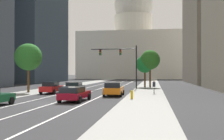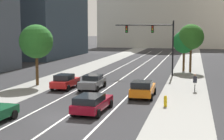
% 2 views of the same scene
% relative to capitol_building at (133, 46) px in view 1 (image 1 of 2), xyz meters
% --- Properties ---
extents(ground_plane, '(400.00, 400.00, 0.00)m').
position_rel_capitol_building_xyz_m(ground_plane, '(0.00, -58.79, -14.19)').
color(ground_plane, '#2B2B2D').
extents(sidewalk_left, '(4.43, 130.00, 0.01)m').
position_rel_capitol_building_xyz_m(sidewalk_left, '(-7.82, -63.79, -14.18)').
color(sidewalk_left, gray).
rests_on(sidewalk_left, ground).
extents(sidewalk_right, '(4.43, 130.00, 0.01)m').
position_rel_capitol_building_xyz_m(sidewalk_right, '(7.82, -63.79, -14.18)').
color(sidewalk_right, gray).
rests_on(sidewalk_right, ground).
extents(lane_stripe_left, '(0.16, 90.00, 0.01)m').
position_rel_capitol_building_xyz_m(lane_stripe_left, '(-2.80, -73.79, -14.18)').
color(lane_stripe_left, white).
rests_on(lane_stripe_left, ground).
extents(lane_stripe_center, '(0.16, 90.00, 0.01)m').
position_rel_capitol_building_xyz_m(lane_stripe_center, '(0.00, -73.79, -14.18)').
color(lane_stripe_center, white).
rests_on(lane_stripe_center, ground).
extents(lane_stripe_right, '(0.16, 90.00, 0.01)m').
position_rel_capitol_building_xyz_m(lane_stripe_right, '(2.80, -73.79, -14.18)').
color(lane_stripe_right, white).
rests_on(lane_stripe_right, ground).
extents(capitol_building, '(44.67, 27.84, 41.96)m').
position_rel_capitol_building_xyz_m(capitol_building, '(0.00, 0.00, 0.00)').
color(capitol_building, beige).
rests_on(capitol_building, ground).
extents(car_red, '(2.00, 4.13, 1.52)m').
position_rel_capitol_building_xyz_m(car_red, '(-4.21, -88.09, -13.41)').
color(car_red, red).
rests_on(car_red, ground).
extents(car_crimson, '(2.20, 4.81, 1.38)m').
position_rel_capitol_building_xyz_m(car_crimson, '(1.40, -96.96, -13.45)').
color(car_crimson, maroon).
rests_on(car_crimson, ground).
extents(car_gray, '(2.09, 4.47, 1.45)m').
position_rel_capitol_building_xyz_m(car_gray, '(-1.40, -87.61, -13.43)').
color(car_gray, slate).
rests_on(car_gray, ground).
extents(car_orange, '(2.17, 4.33, 1.56)m').
position_rel_capitol_building_xyz_m(car_orange, '(4.21, -90.61, -13.39)').
color(car_orange, orange).
rests_on(car_orange, ground).
extents(traffic_signal_mast, '(7.71, 0.39, 7.18)m').
position_rel_capitol_building_xyz_m(traffic_signal_mast, '(3.58, -76.01, -9.08)').
color(traffic_signal_mast, black).
rests_on(traffic_signal_mast, ground).
extents(fire_hydrant, '(0.26, 0.35, 0.91)m').
position_rel_capitol_building_xyz_m(fire_hydrant, '(6.51, -93.79, -13.72)').
color(fire_hydrant, yellow).
rests_on(fire_hydrant, ground).
extents(cyclist, '(0.36, 1.70, 1.72)m').
position_rel_capitol_building_xyz_m(cyclist, '(8.77, -86.36, -13.34)').
color(cyclist, black).
rests_on(cyclist, ground).
extents(street_tree_mid_right, '(3.26, 3.26, 5.87)m').
position_rel_capitol_building_xyz_m(street_tree_mid_right, '(7.15, -70.48, -9.97)').
color(street_tree_mid_right, '#51381E').
rests_on(street_tree_mid_right, ground).
extents(street_tree_mid_left, '(3.66, 3.66, 6.61)m').
position_rel_capitol_building_xyz_m(street_tree_mid_left, '(-8.00, -86.70, -9.43)').
color(street_tree_mid_left, '#51381E').
rests_on(street_tree_mid_left, ground).
extents(street_tree_far_right, '(3.58, 3.58, 6.79)m').
position_rel_capitol_building_xyz_m(street_tree_far_right, '(8.10, -70.99, -9.21)').
color(street_tree_far_right, '#51381E').
rests_on(street_tree_far_right, ground).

